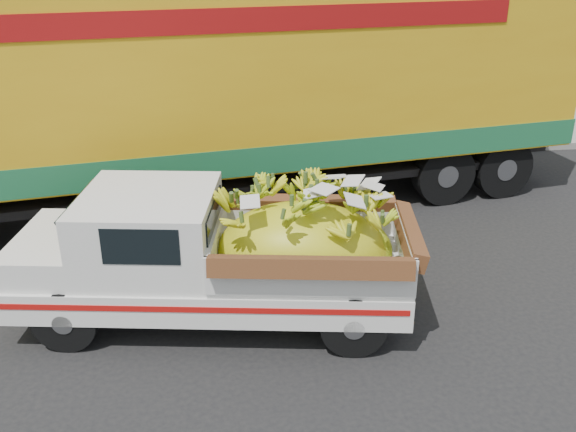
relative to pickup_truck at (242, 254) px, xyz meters
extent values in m
plane|color=black|center=(-1.37, 0.70, -0.89)|extent=(100.00, 100.00, 0.00)
cube|color=gray|center=(-1.37, 6.22, -0.82)|extent=(60.00, 0.25, 0.15)
cube|color=gray|center=(-1.37, 8.32, -0.82)|extent=(60.00, 4.00, 0.14)
cylinder|color=black|center=(-2.08, -0.43, -0.51)|extent=(0.79, 0.33, 0.77)
cylinder|color=black|center=(-1.86, 1.02, -0.51)|extent=(0.79, 0.33, 0.77)
cylinder|color=black|center=(1.21, -0.92, -0.51)|extent=(0.79, 0.33, 0.77)
cylinder|color=black|center=(1.43, 0.53, -0.51)|extent=(0.79, 0.33, 0.77)
cube|color=silver|center=(-0.37, 0.06, -0.33)|extent=(4.94, 2.39, 0.39)
cube|color=#A50F0C|center=(-0.50, -0.80, -0.27)|extent=(4.59, 0.70, 0.07)
cube|color=silver|center=(-2.67, 0.40, -0.44)|extent=(0.35, 1.68, 0.14)
cube|color=silver|center=(-2.29, 0.34, 0.04)|extent=(1.09, 1.72, 0.36)
cube|color=silver|center=(-1.10, 0.16, 0.32)|extent=(1.79, 1.86, 0.91)
cube|color=black|center=(-1.12, -0.67, 0.49)|extent=(0.85, 0.14, 0.42)
cube|color=silver|center=(0.82, -0.12, 0.12)|extent=(2.55, 2.04, 0.51)
ellipsoid|color=yellow|center=(0.72, -0.11, 0.01)|extent=(2.28, 1.67, 1.29)
cylinder|color=black|center=(4.95, 3.60, -0.34)|extent=(1.14, 0.51, 1.10)
cylinder|color=black|center=(4.60, 5.57, -0.34)|extent=(1.14, 0.51, 1.10)
cylinder|color=black|center=(3.77, 3.39, -0.34)|extent=(1.14, 0.51, 1.10)
cylinder|color=black|center=(3.42, 5.36, -0.34)|extent=(1.14, 0.51, 1.10)
cube|color=black|center=(0.15, 3.77, -0.11)|extent=(11.99, 3.07, 0.36)
cube|color=gold|center=(0.15, 3.77, 1.49)|extent=(12.02, 4.51, 2.84)
cube|color=#1B6037|center=(0.15, 3.77, 0.32)|extent=(12.08, 4.54, 0.45)
cube|color=maroon|center=(0.37, 2.53, 2.46)|extent=(8.28, 1.48, 0.35)
camera|label=1|loc=(-0.26, -6.99, 3.56)|focal=40.00mm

